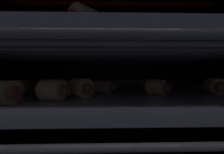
{
  "coord_description": "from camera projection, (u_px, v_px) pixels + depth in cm",
  "views": [
    {
      "loc": [
        -1.16,
        -33.72,
        15.33
      ],
      "look_at": [
        0.0,
        8.88,
        13.2
      ],
      "focal_mm": 24.0,
      "sensor_mm": 36.0,
      "label": 1
    }
  ],
  "objects": [
    {
      "name": "ground_plane",
      "position": [
        113.0,
        139.0,
        0.34
      ],
      "size": [
        58.1,
        53.36,
        1.2
      ],
      "primitive_type": "cube",
      "color": "black"
    },
    {
      "name": "oven_wall_back",
      "position": [
        111.0,
        67.0,
        0.6
      ],
      "size": [
        58.1,
        1.2,
        32.75
      ],
      "primitive_type": "cube",
      "color": "black",
      "rests_on": "ground_plane"
    },
    {
      "name": "heating_element",
      "position": [
        113.0,
        3.0,
        0.33
      ],
      "size": [
        44.56,
        23.65,
        1.23
      ],
      "color": "maroon"
    },
    {
      "name": "oven_rack_lower",
      "position": [
        113.0,
        96.0,
        0.34
      ],
      "size": [
        53.11,
        49.94,
        0.71
      ],
      "color": "slate"
    },
    {
      "name": "baking_tray_lower",
      "position": [
        113.0,
        92.0,
        0.34
      ],
      "size": [
        47.76,
        38.89,
        1.96
      ],
      "color": "silver",
      "rests_on": "oven_rack_lower"
    },
    {
      "name": "pig_in_blanket_lower_0",
      "position": [
        156.0,
        87.0,
        0.28
      ],
      "size": [
        4.7,
        4.5,
        2.95
      ],
      "rotation": [
        0.0,
        0.0,
        3.97
      ],
      "color": "#DFC877",
      "rests_on": "baking_tray_lower"
    },
    {
      "name": "pig_in_blanket_lower_1",
      "position": [
        61.0,
        82.0,
        0.4
      ],
      "size": [
        3.43,
        5.0,
        2.69
      ],
      "rotation": [
        0.0,
        0.0,
        6.06
      ],
      "color": "#DBC57C",
      "rests_on": "baking_tray_lower"
    },
    {
      "name": "pig_in_blanket_lower_2",
      "position": [
        21.0,
        87.0,
        0.28
      ],
      "size": [
        3.21,
        5.06,
        2.92
      ],
      "rotation": [
        0.0,
        0.0,
        3.24
      ],
      "color": "#E2C380",
      "rests_on": "baking_tray_lower"
    },
    {
      "name": "pig_in_blanket_lower_3",
      "position": [
        215.0,
        86.0,
        0.29
      ],
      "size": [
        3.53,
        5.26,
        3.14
      ],
      "rotation": [
        0.0,
        0.0,
        6.14
      ],
      "color": "#EBBC80",
      "rests_on": "baking_tray_lower"
    },
    {
      "name": "pig_in_blanket_lower_4",
      "position": [
        53.0,
        90.0,
        0.23
      ],
      "size": [
        5.55,
        3.94,
        3.26
      ],
      "rotation": [
        0.0,
        0.0,
        1.34
      ],
      "color": "#DBBF7C",
      "rests_on": "baking_tray_lower"
    },
    {
      "name": "pig_in_blanket_lower_5",
      "position": [
        81.0,
        88.0,
        0.26
      ],
      "size": [
        4.88,
        5.16,
        3.3
      ],
      "rotation": [
        0.0,
        0.0,
        0.69
      ],
      "color": "#DFC072",
      "rests_on": "baking_tray_lower"
    },
    {
      "name": "pig_in_blanket_lower_6",
      "position": [
        102.0,
        87.0,
        0.3
      ],
      "size": [
        5.49,
        3.82,
        2.48
      ],
      "rotation": [
        0.0,
        0.0,
        4.22
      ],
      "color": "#E0C183",
      "rests_on": "baking_tray_lower"
    },
    {
      "name": "pig_in_blanket_lower_7",
      "position": [
        2.0,
        92.0,
        0.2
      ],
      "size": [
        5.82,
        4.39,
        3.31
      ],
      "rotation": [
        0.0,
        0.0,
        1.25
      ],
      "color": "#D4C772",
      "rests_on": "baking_tray_lower"
    },
    {
      "name": "oven_rack_upper",
      "position": [
        113.0,
        58.0,
        0.34
      ],
      "size": [
        53.11,
        49.94,
        0.7
      ],
      "color": "slate"
    },
    {
      "name": "baking_tray_upper",
      "position": [
        113.0,
        53.0,
        0.34
      ],
      "size": [
        47.76,
        38.89,
        2.29
      ],
      "color": "silver",
      "rests_on": "oven_rack_upper"
    },
    {
      "name": "pig_in_blanket_upper_0",
      "position": [
        146.0,
        41.0,
        0.3
      ],
      "size": [
        5.05,
        3.65,
        3.32
      ],
      "rotation": [
        0.0,
        0.0,
        4.83
      ],
      "color": "#EAB280",
      "rests_on": "baking_tray_upper"
    },
    {
      "name": "pig_in_blanket_upper_1",
      "position": [
        213.0,
        30.0,
        0.21
      ],
      "size": [
        3.41,
        5.19,
        2.9
      ],
      "rotation": [
        0.0,
        0.0,
        3.32
      ],
      "color": "#D5C371",
      "rests_on": "baking_tray_upper"
    },
    {
      "name": "pig_in_blanket_upper_3",
      "position": [
        182.0,
        49.0,
        0.4
      ],
      "size": [
        4.83,
        3.2,
        2.95
      ],
      "rotation": [
        0.0,
        0.0,
        1.65
      ],
      "color": "#E3C680",
      "rests_on": "baking_tray_upper"
    },
    {
      "name": "pig_in_blanket_upper_4",
      "position": [
        103.0,
        49.0,
        0.39
      ],
      "size": [
        6.41,
        3.95,
        2.64
      ],
      "rotation": [
        0.0,
        0.0,
        1.19
      ],
      "color": "#DFC67F",
      "rests_on": "baking_tray_upper"
    },
    {
      "name": "pig_in_blanket_upper_5",
      "position": [
        71.0,
        43.0,
        0.29
      ],
      "size": [
        3.48,
        5.47,
        2.46
      ],
      "rotation": [
        0.0,
        0.0,
        3.54
      ],
      "color": "#D6B285",
      "rests_on": "baking_tray_upper"
    },
    {
      "name": "pig_in_blanket_upper_6",
      "position": [
        84.0,
        21.0,
        0.18
      ],
      "size": [
        4.4,
        4.31,
        3.38
      ],
      "rotation": [
        0.0,
        0.0,
        2.47
      ],
      "color": "#D8BE77",
      "rests_on": "baking_tray_upper"
    },
    {
      "name": "pig_in_blanket_upper_7",
      "position": [
        139.0,
        46.0,
        0.35
      ],
      "size": [
        6.11,
        3.79,
        2.93
      ],
      "rotation": [
        0.0,
        0.0,
        1.29
      ],
      "color": "#D8B683",
      "rests_on": "baking_tray_upper"
    },
    {
      "name": "pig_in_blanket_upper_8",
      "position": [
        159.0,
        38.0,
        0.25
      ],
      "size": [
        5.83,
        5.22,
        2.71
      ],
      "rotation": [
        0.0,
        0.0,
        0.87
      ],
      "color": "#D6C480",
      "rests_on": "baking_tray_upper"
    },
    {
      "name": "pig_in_blanket_upper_9",
      "position": [
        155.0,
        47.0,
        0.37
      ],
      "size": [
        4.54,
        5.32,
        2.96
      ],
      "rotation": [
        0.0,
        0.0,
        2.51
      ],
      "color": "#E8B96E",
      "rests_on": "baking_tray_upper"
    },
    {
      "name": "pig_in_blanket_upper_10",
      "position": [
        16.0,
        33.0,
        0.22
      ],
      "size": [
        5.38,
        3.65,
        2.91
      ],
      "rotation": [
        0.0,
        0.0,
        1.32
      ],
      "color": "#ECC47C",
      "rests_on": "baking_tray_upper"
    }
  ]
}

